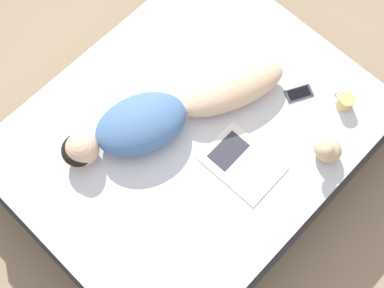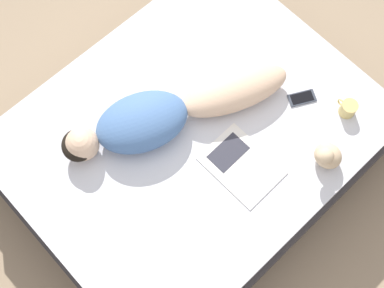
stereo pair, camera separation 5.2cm
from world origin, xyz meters
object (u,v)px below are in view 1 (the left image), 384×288
object	(u,v)px
person	(167,114)
coffee_mug	(345,102)
open_magazine	(242,163)
cell_phone	(299,93)

from	to	relation	value
person	coffee_mug	bearing A→B (deg)	-108.52
open_magazine	person	bearing A→B (deg)	11.54
coffee_mug	person	bearing A→B (deg)	49.79
person	cell_phone	world-z (taller)	person
person	open_magazine	bearing A→B (deg)	-145.64
person	coffee_mug	distance (m)	1.02
open_magazine	cell_phone	size ratio (longest dim) A/B	2.38
open_magazine	cell_phone	world-z (taller)	same
open_magazine	coffee_mug	bearing A→B (deg)	-106.48
person	coffee_mug	xyz separation A→B (m)	(-0.66, -0.78, -0.05)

